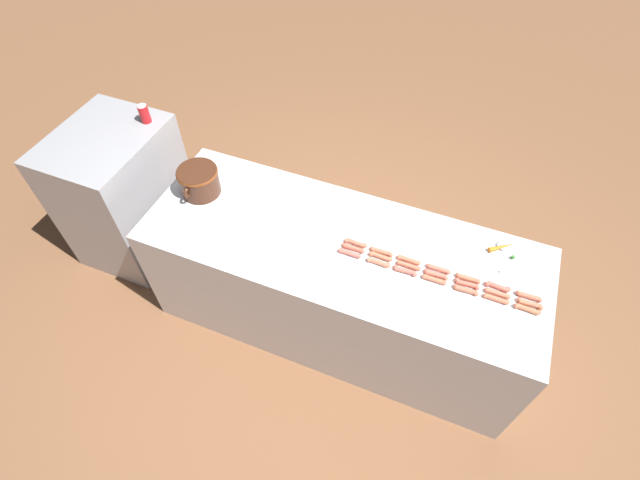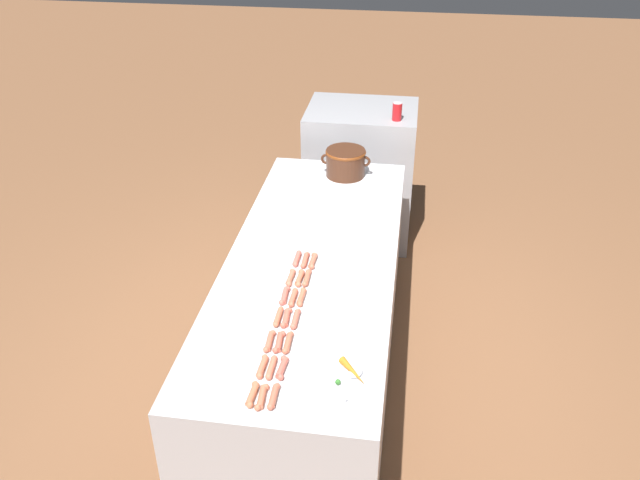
{
  "view_description": "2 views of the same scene",
  "coord_description": "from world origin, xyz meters",
  "views": [
    {
      "loc": [
        -1.62,
        -0.52,
        2.98
      ],
      "look_at": [
        -0.03,
        0.12,
        0.86
      ],
      "focal_mm": 26.3,
      "sensor_mm": 36.0,
      "label": 1
    },
    {
      "loc": [
        0.46,
        -2.85,
        2.68
      ],
      "look_at": [
        0.02,
        0.12,
        0.88
      ],
      "focal_mm": 37.02,
      "sensor_mm": 36.0,
      "label": 2
    }
  ],
  "objects": [
    {
      "name": "hot_dog_16",
      "position": [
        0.01,
        -0.73,
        0.88
      ],
      "size": [
        0.03,
        0.14,
        0.03
      ],
      "color": "#CC6A4C",
      "rests_on": "griddle_counter"
    },
    {
      "name": "hot_dog_15",
      "position": [
        0.02,
        -0.88,
        0.88
      ],
      "size": [
        0.04,
        0.14,
        0.03
      ],
      "color": "#D46452",
      "rests_on": "griddle_counter"
    },
    {
      "name": "bean_pot",
      "position": [
        0.06,
        0.97,
        0.96
      ],
      "size": [
        0.32,
        0.26,
        0.18
      ],
      "color": "#472616",
      "rests_on": "griddle_counter"
    },
    {
      "name": "back_cabinet",
      "position": [
        0.09,
        1.73,
        0.52
      ],
      "size": [
        0.8,
        0.64,
        1.04
      ],
      "primitive_type": "cube",
      "color": "#A0A0A4",
      "rests_on": "ground_plane"
    },
    {
      "name": "hot_dog_6",
      "position": [
        -0.07,
        -0.07,
        0.88
      ],
      "size": [
        0.03,
        0.14,
        0.03
      ],
      "color": "#D46756",
      "rests_on": "griddle_counter"
    },
    {
      "name": "soda_can",
      "position": [
        0.35,
        1.53,
        1.1
      ],
      "size": [
        0.07,
        0.07,
        0.12
      ],
      "color": "red",
      "rests_on": "back_cabinet"
    },
    {
      "name": "hot_dog_20",
      "position": [
        0.02,
        -0.08,
        0.88
      ],
      "size": [
        0.03,
        0.14,
        0.03
      ],
      "color": "#CA694E",
      "rests_on": "griddle_counter"
    },
    {
      "name": "hot_dog_19",
      "position": [
        0.01,
        -0.24,
        0.88
      ],
      "size": [
        0.03,
        0.14,
        0.03
      ],
      "color": "#CA6A4C",
      "rests_on": "griddle_counter"
    },
    {
      "name": "hot_dog_10",
      "position": [
        -0.03,
        -0.56,
        0.88
      ],
      "size": [
        0.03,
        0.14,
        0.03
      ],
      "color": "#D26650",
      "rests_on": "griddle_counter"
    },
    {
      "name": "griddle_counter",
      "position": [
        0.0,
        0.0,
        0.43
      ],
      "size": [
        0.87,
        2.38,
        0.86
      ],
      "color": "#BCBCC1",
      "rests_on": "ground_plane"
    },
    {
      "name": "serving_spoon",
      "position": [
        0.28,
        -0.89,
        0.87
      ],
      "size": [
        0.23,
        0.2,
        0.02
      ],
      "color": "#B7B7BC",
      "rests_on": "griddle_counter"
    },
    {
      "name": "hot_dog_13",
      "position": [
        -0.02,
        -0.08,
        0.88
      ],
      "size": [
        0.03,
        0.14,
        0.03
      ],
      "color": "#CF664D",
      "rests_on": "griddle_counter"
    },
    {
      "name": "hot_dog_7",
      "position": [
        -0.03,
        -1.06,
        0.88
      ],
      "size": [
        0.04,
        0.14,
        0.03
      ],
      "color": "#D07050",
      "rests_on": "griddle_counter"
    },
    {
      "name": "hot_dog_12",
      "position": [
        -0.02,
        -0.24,
        0.88
      ],
      "size": [
        0.03,
        0.14,
        0.03
      ],
      "color": "#CA7050",
      "rests_on": "griddle_counter"
    },
    {
      "name": "hot_dog_0",
      "position": [
        -0.07,
        -1.05,
        0.88
      ],
      "size": [
        0.03,
        0.14,
        0.03
      ],
      "color": "#CB714D",
      "rests_on": "griddle_counter"
    },
    {
      "name": "hot_dog_18",
      "position": [
        0.01,
        -0.39,
        0.88
      ],
      "size": [
        0.03,
        0.14,
        0.03
      ],
      "color": "#D76D4D",
      "rests_on": "griddle_counter"
    },
    {
      "name": "ground_plane",
      "position": [
        0.0,
        0.0,
        0.0
      ],
      "size": [
        20.0,
        20.0,
        0.0
      ],
      "primitive_type": "plane",
      "color": "brown"
    },
    {
      "name": "hot_dog_8",
      "position": [
        -0.03,
        -0.89,
        0.88
      ],
      "size": [
        0.03,
        0.14,
        0.03
      ],
      "color": "#D87154",
      "rests_on": "griddle_counter"
    },
    {
      "name": "hot_dog_4",
      "position": [
        -0.07,
        -0.4,
        0.88
      ],
      "size": [
        0.03,
        0.14,
        0.03
      ],
      "color": "#CB6554",
      "rests_on": "griddle_counter"
    },
    {
      "name": "hot_dog_2",
      "position": [
        -0.07,
        -0.73,
        0.88
      ],
      "size": [
        0.03,
        0.14,
        0.03
      ],
      "color": "#CB694E",
      "rests_on": "griddle_counter"
    },
    {
      "name": "hot_dog_11",
      "position": [
        -0.03,
        -0.4,
        0.88
      ],
      "size": [
        0.03,
        0.14,
        0.03
      ],
      "color": "#D16A4F",
      "rests_on": "griddle_counter"
    },
    {
      "name": "carrot",
      "position": [
        0.3,
        -0.87,
        0.88
      ],
      "size": [
        0.13,
        0.15,
        0.03
      ],
      "color": "orange",
      "rests_on": "griddle_counter"
    },
    {
      "name": "hot_dog_5",
      "position": [
        -0.07,
        -0.24,
        0.88
      ],
      "size": [
        0.03,
        0.14,
        0.03
      ],
      "color": "#CA7054",
      "rests_on": "griddle_counter"
    },
    {
      "name": "hot_dog_14",
      "position": [
        0.02,
        -1.05,
        0.88
      ],
      "size": [
        0.03,
        0.14,
        0.03
      ],
      "color": "#CD694E",
      "rests_on": "griddle_counter"
    },
    {
      "name": "hot_dog_9",
      "position": [
        -0.03,
        -0.73,
        0.88
      ],
      "size": [
        0.04,
        0.14,
        0.03
      ],
      "color": "#CE644F",
      "rests_on": "griddle_counter"
    },
    {
      "name": "hot_dog_3",
      "position": [
        -0.07,
        -0.56,
        0.88
      ],
      "size": [
        0.03,
        0.14,
        0.03
      ],
      "color": "#D06D4D",
      "rests_on": "griddle_counter"
    },
    {
      "name": "hot_dog_1",
      "position": [
        -0.06,
        -0.89,
        0.88
      ],
      "size": [
        0.03,
        0.14,
        0.03
      ],
      "color": "#D6704F",
      "rests_on": "griddle_counter"
    },
    {
      "name": "hot_dog_17",
      "position": [
        0.01,
        -0.56,
        0.88
      ],
      "size": [
        0.03,
        0.14,
        0.03
      ],
      "color": "#D56A53",
      "rests_on": "griddle_counter"
    }
  ]
}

